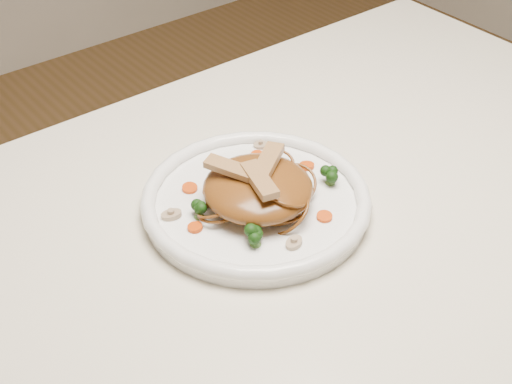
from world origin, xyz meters
TOP-DOWN VIEW (x-y plane):
  - table at (0.00, 0.00)m, footprint 1.20×0.80m
  - plate at (-0.07, 0.05)m, footprint 0.38×0.38m
  - noodle_mound at (-0.07, 0.04)m, footprint 0.17×0.17m
  - chicken_a at (-0.05, 0.04)m, footprint 0.07×0.06m
  - chicken_b at (-0.10, 0.06)m, footprint 0.05×0.07m
  - chicken_c at (-0.08, 0.02)m, footprint 0.04×0.07m
  - broccoli_0 at (-0.00, 0.09)m, footprint 0.02×0.02m
  - broccoli_1 at (-0.15, 0.06)m, footprint 0.03×0.03m
  - broccoli_2 at (-0.12, -0.02)m, footprint 0.03×0.03m
  - broccoli_3 at (0.03, 0.01)m, footprint 0.03×0.03m
  - carrot_0 at (-0.01, 0.12)m, footprint 0.02×0.02m
  - carrot_1 at (-0.17, 0.05)m, footprint 0.03×0.03m
  - carrot_2 at (0.03, 0.06)m, footprint 0.03×0.03m
  - carrot_3 at (-0.13, 0.12)m, footprint 0.02×0.02m
  - carrot_4 at (-0.02, -0.04)m, footprint 0.02×0.02m
  - mushroom_0 at (-0.09, -0.05)m, footprint 0.03×0.03m
  - mushroom_1 at (0.02, 0.12)m, footprint 0.02×0.02m
  - mushroom_2 at (-0.18, 0.09)m, footprint 0.03×0.03m
  - mushroom_3 at (0.01, 0.14)m, footprint 0.03×0.03m

SIDE VIEW (x-z plane):
  - table at x=0.00m, z-range 0.28..1.03m
  - plate at x=-0.07m, z-range 0.75..0.77m
  - carrot_0 at x=-0.01m, z-range 0.77..0.77m
  - carrot_1 at x=-0.17m, z-range 0.77..0.77m
  - carrot_2 at x=0.03m, z-range 0.77..0.77m
  - carrot_3 at x=-0.13m, z-range 0.77..0.77m
  - carrot_4 at x=-0.02m, z-range 0.77..0.77m
  - mushroom_0 at x=-0.09m, z-range 0.77..0.77m
  - mushroom_1 at x=0.02m, z-range 0.77..0.77m
  - mushroom_2 at x=-0.18m, z-range 0.77..0.77m
  - mushroom_3 at x=0.01m, z-range 0.77..0.77m
  - broccoli_0 at x=0.00m, z-range 0.77..0.79m
  - broccoli_1 at x=-0.15m, z-range 0.77..0.79m
  - broccoli_2 at x=-0.12m, z-range 0.77..0.80m
  - broccoli_3 at x=0.03m, z-range 0.77..0.80m
  - noodle_mound at x=-0.07m, z-range 0.77..0.81m
  - chicken_b at x=-0.10m, z-range 0.82..0.83m
  - chicken_c at x=-0.08m, z-range 0.82..0.83m
  - chicken_a at x=-0.05m, z-range 0.82..0.83m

